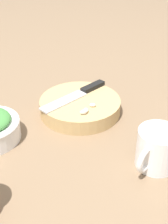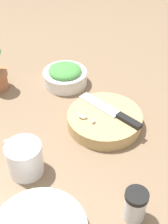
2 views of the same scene
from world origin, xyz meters
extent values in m
plane|color=#7F664C|center=(0.00, 0.00, 0.00)|extent=(5.00, 5.00, 0.00)
cylinder|color=tan|center=(0.01, -0.07, 0.02)|extent=(0.23, 0.23, 0.04)
cube|color=black|center=(-0.04, -0.13, 0.05)|extent=(0.08, 0.06, 0.01)
cube|color=silver|center=(0.06, -0.07, 0.04)|extent=(0.14, 0.11, 0.01)
ellipsoid|color=#F2DBC4|center=(-0.02, -0.03, 0.05)|extent=(0.02, 0.02, 0.01)
ellipsoid|color=#E8ECC9|center=(0.01, -0.01, 0.05)|extent=(0.01, 0.02, 0.01)
ellipsoid|color=silver|center=(0.01, 0.00, 0.05)|extent=(0.02, 0.01, 0.01)
cylinder|color=white|center=(-0.12, 0.18, 0.05)|extent=(0.09, 0.09, 0.09)
torus|color=white|center=(-0.08, 0.21, 0.05)|extent=(0.06, 0.05, 0.06)
camera|label=1|loc=(0.15, 0.67, 0.48)|focal=50.00mm
camera|label=2|loc=(-0.67, 0.15, 0.65)|focal=50.00mm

